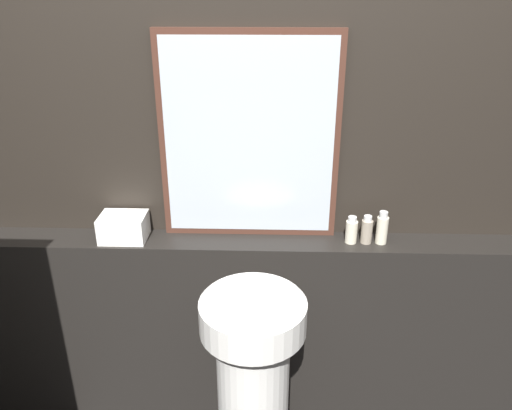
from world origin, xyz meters
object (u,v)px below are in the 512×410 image
at_px(pedestal_sink, 253,389).
at_px(conditioner_bottle, 367,230).
at_px(shampoo_bottle, 351,231).
at_px(towel_stack, 124,227).
at_px(mirror, 249,139).
at_px(lotion_bottle, 382,229).

bearing_deg(pedestal_sink, conditioner_bottle, 42.94).
distance_m(shampoo_bottle, conditioner_bottle, 0.06).
distance_m(towel_stack, conditioner_bottle, 1.03).
distance_m(mirror, towel_stack, 0.66).
xyz_separation_m(pedestal_sink, conditioner_bottle, (0.46, 0.43, 0.47)).
bearing_deg(conditioner_bottle, lotion_bottle, 0.00).
relative_size(mirror, towel_stack, 4.41).
bearing_deg(towel_stack, mirror, 7.47).
bearing_deg(shampoo_bottle, pedestal_sink, -132.82).
bearing_deg(pedestal_sink, shampoo_bottle, 47.18).
bearing_deg(mirror, towel_stack, -172.53).
distance_m(mirror, shampoo_bottle, 0.57).
height_order(towel_stack, lotion_bottle, lotion_bottle).
xyz_separation_m(mirror, lotion_bottle, (0.56, -0.07, -0.36)).
bearing_deg(mirror, conditioner_bottle, -8.06).
distance_m(shampoo_bottle, lotion_bottle, 0.13).
xyz_separation_m(pedestal_sink, towel_stack, (-0.57, 0.43, 0.47)).
bearing_deg(towel_stack, conditioner_bottle, -0.00).
bearing_deg(shampoo_bottle, lotion_bottle, 0.00).
distance_m(pedestal_sink, lotion_bottle, 0.83).
bearing_deg(lotion_bottle, conditioner_bottle, -180.00).
bearing_deg(mirror, shampoo_bottle, -9.23).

